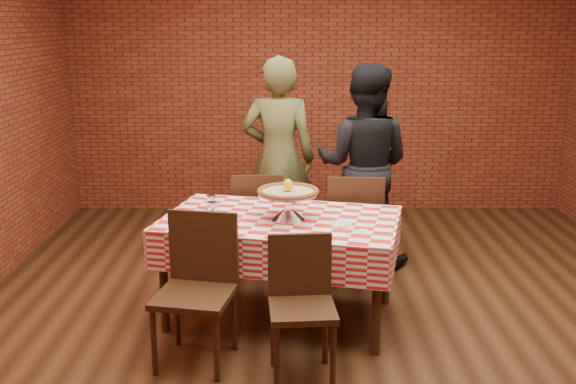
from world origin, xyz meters
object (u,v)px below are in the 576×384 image
object	(u,v)px
water_glass_left	(212,210)
condiment_caddy	(290,198)
pizza_stand	(288,206)
chair_near_right	(302,312)
table	(281,269)
pizza	(288,192)
chair_near_left	(194,293)
diner_black	(364,165)
chair_far_right	(354,227)
chair_far_left	(257,222)
diner_olive	(278,158)
water_glass_right	(211,203)

from	to	relation	value
water_glass_left	condiment_caddy	xyz separation A→B (m)	(0.55, 0.28, 0.01)
pizza_stand	chair_near_right	size ratio (longest dim) A/B	0.49
table	pizza_stand	distance (m)	0.48
pizza_stand	water_glass_left	world-z (taller)	pizza_stand
pizza	chair_near_left	world-z (taller)	pizza
water_glass_left	diner_black	size ratio (longest dim) A/B	0.06
condiment_caddy	chair_far_right	xyz separation A→B (m)	(0.53, 0.41, -0.36)
chair_near_left	chair_near_right	size ratio (longest dim) A/B	1.08
water_glass_left	chair_near_left	xyz separation A→B (m)	(-0.05, -0.67, -0.34)
pizza	chair_near_right	distance (m)	0.97
table	diner_black	size ratio (longest dim) A/B	0.92
condiment_caddy	chair_far_left	bearing A→B (deg)	107.33
pizza_stand	diner_black	xyz separation A→B (m)	(0.66, 1.20, 0.03)
table	condiment_caddy	world-z (taller)	condiment_caddy
pizza_stand	chair_far_right	xyz separation A→B (m)	(0.54, 0.75, -0.39)
table	condiment_caddy	xyz separation A→B (m)	(0.07, 0.30, 0.45)
condiment_caddy	diner_olive	distance (m)	1.04
condiment_caddy	chair_near_left	bearing A→B (deg)	-129.88
water_glass_left	diner_black	bearing A→B (deg)	44.09
diner_black	pizza_stand	bearing A→B (deg)	78.47
pizza	diner_black	world-z (taller)	diner_black
water_glass_left	diner_olive	size ratio (longest dim) A/B	0.06
condiment_caddy	water_glass_right	bearing A→B (deg)	-177.07
water_glass_left	diner_olive	bearing A→B (deg)	71.11
chair_far_left	diner_olive	xyz separation A→B (m)	(0.18, 0.44, 0.46)
table	pizza	world-z (taller)	pizza
water_glass_right	diner_olive	size ratio (longest dim) A/B	0.06
water_glass_left	condiment_caddy	size ratio (longest dim) A/B	0.87
water_glass_left	chair_near_left	bearing A→B (deg)	-93.95
pizza_stand	chair_near_right	world-z (taller)	pizza_stand
water_glass_right	table	bearing A→B (deg)	-20.22
diner_black	pizza	bearing A→B (deg)	78.47
chair_far_right	diner_olive	size ratio (longest dim) A/B	0.51
condiment_caddy	chair_near_right	world-z (taller)	condiment_caddy
condiment_caddy	diner_olive	bearing A→B (deg)	87.68
pizza_stand	chair_far_right	world-z (taller)	pizza_stand
chair_near_right	condiment_caddy	bearing A→B (deg)	88.99
chair_near_right	table	bearing A→B (deg)	94.72
pizza	diner_olive	distance (m)	1.36
chair_far_right	condiment_caddy	bearing A→B (deg)	41.76
pizza	water_glass_left	world-z (taller)	pizza
condiment_caddy	chair_near_right	bearing A→B (deg)	-94.40
pizza	water_glass_left	xyz separation A→B (m)	(-0.53, 0.05, -0.14)
table	pizza_stand	xyz separation A→B (m)	(0.05, -0.03, 0.48)
condiment_caddy	chair_near_right	xyz separation A→B (m)	(0.07, -1.15, -0.39)
chair_far_left	diner_olive	size ratio (longest dim) A/B	0.50
diner_black	table	bearing A→B (deg)	75.83
chair_near_left	chair_far_left	bearing A→B (deg)	89.48
water_glass_left	chair_far_right	xyz separation A→B (m)	(1.08, 0.70, -0.35)
water_glass_left	condiment_caddy	distance (m)	0.62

